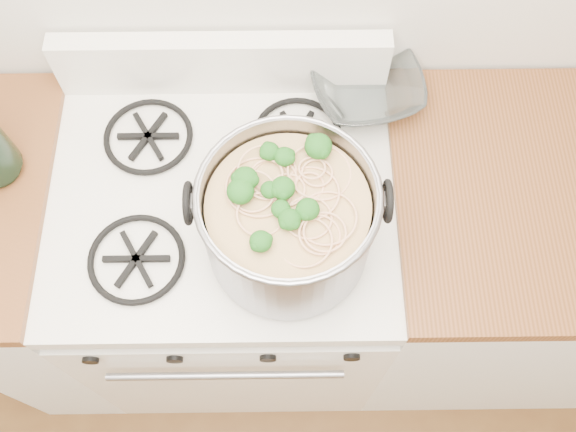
{
  "coord_description": "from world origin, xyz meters",
  "views": [
    {
      "loc": [
        0.14,
        0.62,
        2.15
      ],
      "look_at": [
        0.15,
        1.14,
        1.06
      ],
      "focal_mm": 40.0,
      "sensor_mm": 36.0,
      "label": 1
    }
  ],
  "objects_px": {
    "stock_pot": "(288,221)",
    "glass_bowl": "(366,90)",
    "gas_range": "(236,272)",
    "spatula": "(313,175)"
  },
  "relations": [
    {
      "from": "spatula",
      "to": "glass_bowl",
      "type": "xyz_separation_m",
      "value": [
        0.13,
        0.22,
        0.0
      ]
    },
    {
      "from": "stock_pot",
      "to": "glass_bowl",
      "type": "relative_size",
      "value": 3.7
    },
    {
      "from": "spatula",
      "to": "gas_range",
      "type": "bearing_deg",
      "value": -162.63
    },
    {
      "from": "stock_pot",
      "to": "glass_bowl",
      "type": "bearing_deg",
      "value": 63.96
    },
    {
      "from": "stock_pot",
      "to": "spatula",
      "type": "relative_size",
      "value": 1.2
    },
    {
      "from": "gas_range",
      "to": "spatula",
      "type": "distance_m",
      "value": 0.54
    },
    {
      "from": "gas_range",
      "to": "glass_bowl",
      "type": "height_order",
      "value": "glass_bowl"
    },
    {
      "from": "gas_range",
      "to": "spatula",
      "type": "bearing_deg",
      "value": 10.27
    },
    {
      "from": "glass_bowl",
      "to": "spatula",
      "type": "bearing_deg",
      "value": -120.24
    },
    {
      "from": "stock_pot",
      "to": "spatula",
      "type": "height_order",
      "value": "stock_pot"
    }
  ]
}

